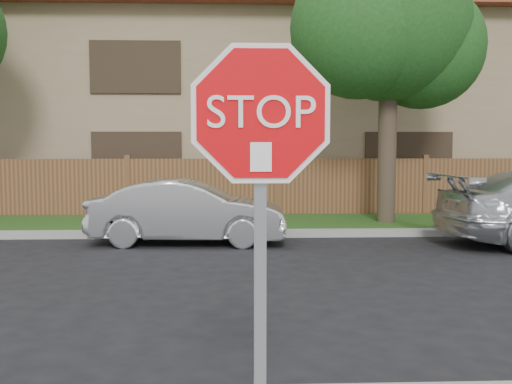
{
  "coord_description": "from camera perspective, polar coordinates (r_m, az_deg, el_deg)",
  "views": [
    {
      "loc": [
        -1.23,
        -4.58,
        2.0
      ],
      "look_at": [
        -1.08,
        -0.9,
        1.7
      ],
      "focal_mm": 42.0,
      "sensor_mm": 36.0,
      "label": 1
    }
  ],
  "objects": [
    {
      "name": "grass_strip",
      "position": [
        14.56,
        2.58,
        -3.04
      ],
      "size": [
        70.0,
        3.0,
        0.12
      ],
      "primitive_type": "cube",
      "color": "#1E4714",
      "rests_on": "ground"
    },
    {
      "name": "stop_sign",
      "position": [
        3.1,
        0.43,
        1.52
      ],
      "size": [
        1.01,
        0.13,
        2.55
      ],
      "color": "gray",
      "rests_on": "sidewalk_near"
    },
    {
      "name": "far_curb",
      "position": [
        12.93,
        3.2,
        -3.94
      ],
      "size": [
        70.0,
        0.3,
        0.15
      ],
      "primitive_type": "cube",
      "color": "gray",
      "rests_on": "ground"
    },
    {
      "name": "apartment_building",
      "position": [
        21.67,
        0.97,
        8.67
      ],
      "size": [
        35.2,
        9.2,
        7.2
      ],
      "color": "#917E5A",
      "rests_on": "ground"
    },
    {
      "name": "tree_mid",
      "position": [
        14.91,
        12.79,
        15.63
      ],
      "size": [
        4.8,
        3.9,
        7.35
      ],
      "color": "#382B21",
      "rests_on": "ground"
    },
    {
      "name": "sedan_left",
      "position": [
        12.03,
        -6.46,
        -1.89
      ],
      "size": [
        3.95,
        1.56,
        1.28
      ],
      "primitive_type": "imported",
      "rotation": [
        0.0,
        0.0,
        1.52
      ],
      "color": "#B3B4B8",
      "rests_on": "ground"
    },
    {
      "name": "fence",
      "position": [
        16.07,
        2.1,
        0.34
      ],
      "size": [
        70.0,
        0.12,
        1.6
      ],
      "primitive_type": "cube",
      "color": "brown",
      "rests_on": "ground"
    }
  ]
}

